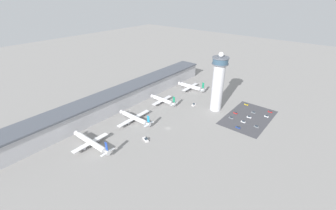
{
  "coord_description": "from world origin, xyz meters",
  "views": [
    {
      "loc": [
        -136.42,
        -112.3,
        116.31
      ],
      "look_at": [
        22.02,
        17.95,
        10.11
      ],
      "focal_mm": 24.0,
      "sensor_mm": 36.0,
      "label": 1
    }
  ],
  "objects_px": {
    "service_truck_catering": "(194,105)",
    "car_red_hatchback": "(231,118)",
    "car_blue_compact": "(238,127)",
    "car_yellow_taxi": "(270,112)",
    "car_maroon_suv": "(256,127)",
    "car_navy_sedan": "(267,116)",
    "car_black_suv": "(235,113)",
    "car_grey_coupe": "(246,104)",
    "airplane_gate_charlie": "(163,100)",
    "airplane_gate_bravo": "(135,118)",
    "car_silver_sedan": "(253,112)",
    "control_tower": "(218,82)",
    "car_green_van": "(249,117)",
    "airplane_gate_alpha": "(91,142)",
    "car_white_wagon": "(243,122)",
    "airplane_gate_delta": "(191,87)",
    "service_truck_fuel": "(146,139)"
  },
  "relations": [
    {
      "from": "service_truck_catering",
      "to": "car_red_hatchback",
      "type": "bearing_deg",
      "value": -89.82
    },
    {
      "from": "car_blue_compact",
      "to": "car_yellow_taxi",
      "type": "bearing_deg",
      "value": -15.14
    },
    {
      "from": "car_maroon_suv",
      "to": "car_navy_sedan",
      "type": "height_order",
      "value": "car_navy_sedan"
    },
    {
      "from": "car_yellow_taxi",
      "to": "car_black_suv",
      "type": "bearing_deg",
      "value": 133.48
    },
    {
      "from": "car_yellow_taxi",
      "to": "car_grey_coupe",
      "type": "relative_size",
      "value": 1.03
    },
    {
      "from": "airplane_gate_charlie",
      "to": "car_blue_compact",
      "type": "xyz_separation_m",
      "value": [
        5.98,
        -88.2,
        -3.58
      ]
    },
    {
      "from": "airplane_gate_charlie",
      "to": "car_red_hatchback",
      "type": "bearing_deg",
      "value": -76.38
    },
    {
      "from": "airplane_gate_bravo",
      "to": "car_silver_sedan",
      "type": "height_order",
      "value": "airplane_gate_bravo"
    },
    {
      "from": "control_tower",
      "to": "car_blue_compact",
      "type": "xyz_separation_m",
      "value": [
        -19.21,
        -34.62,
        -30.84
      ]
    },
    {
      "from": "car_maroon_suv",
      "to": "airplane_gate_charlie",
      "type": "bearing_deg",
      "value": 100.34
    },
    {
      "from": "car_yellow_taxi",
      "to": "car_grey_coupe",
      "type": "distance_m",
      "value": 26.3
    },
    {
      "from": "car_red_hatchback",
      "to": "car_black_suv",
      "type": "distance_m",
      "value": 12.33
    },
    {
      "from": "service_truck_catering",
      "to": "car_green_van",
      "type": "xyz_separation_m",
      "value": [
        13.2,
        -58.19,
        -0.35
      ]
    },
    {
      "from": "service_truck_catering",
      "to": "car_green_van",
      "type": "distance_m",
      "value": 59.67
    },
    {
      "from": "airplane_gate_alpha",
      "to": "car_green_van",
      "type": "xyz_separation_m",
      "value": [
        129.4,
        -82.07,
        -4.06
      ]
    },
    {
      "from": "airplane_gate_alpha",
      "to": "airplane_gate_bravo",
      "type": "bearing_deg",
      "value": 2.57
    },
    {
      "from": "car_maroon_suv",
      "to": "car_green_van",
      "type": "relative_size",
      "value": 1.0
    },
    {
      "from": "car_white_wagon",
      "to": "car_maroon_suv",
      "type": "bearing_deg",
      "value": -92.09
    },
    {
      "from": "airplane_gate_bravo",
      "to": "airplane_gate_delta",
      "type": "relative_size",
      "value": 1.05
    },
    {
      "from": "airplane_gate_alpha",
      "to": "airplane_gate_bravo",
      "type": "xyz_separation_m",
      "value": [
        50.29,
        2.26,
        -0.58
      ]
    },
    {
      "from": "service_truck_fuel",
      "to": "car_black_suv",
      "type": "distance_m",
      "value": 101.89
    },
    {
      "from": "car_yellow_taxi",
      "to": "car_navy_sedan",
      "type": "height_order",
      "value": "car_yellow_taxi"
    },
    {
      "from": "car_grey_coupe",
      "to": "car_white_wagon",
      "type": "xyz_separation_m",
      "value": [
        -38.03,
        -12.35,
        0.01
      ]
    },
    {
      "from": "airplane_gate_delta",
      "to": "car_white_wagon",
      "type": "relative_size",
      "value": 8.43
    },
    {
      "from": "car_silver_sedan",
      "to": "car_grey_coupe",
      "type": "bearing_deg",
      "value": 44.72
    },
    {
      "from": "airplane_gate_delta",
      "to": "car_navy_sedan",
      "type": "height_order",
      "value": "airplane_gate_delta"
    },
    {
      "from": "airplane_gate_alpha",
      "to": "car_blue_compact",
      "type": "relative_size",
      "value": 9.9
    },
    {
      "from": "airplane_gate_charlie",
      "to": "car_black_suv",
      "type": "height_order",
      "value": "airplane_gate_charlie"
    },
    {
      "from": "car_blue_compact",
      "to": "car_silver_sedan",
      "type": "distance_m",
      "value": 37.64
    },
    {
      "from": "car_red_hatchback",
      "to": "car_maroon_suv",
      "type": "bearing_deg",
      "value": -89.67
    },
    {
      "from": "car_yellow_taxi",
      "to": "car_grey_coupe",
      "type": "bearing_deg",
      "value": 89.06
    },
    {
      "from": "car_yellow_taxi",
      "to": "car_red_hatchback",
      "type": "height_order",
      "value": "car_red_hatchback"
    },
    {
      "from": "airplane_gate_alpha",
      "to": "airplane_gate_charlie",
      "type": "bearing_deg",
      "value": 3.98
    },
    {
      "from": "service_truck_fuel",
      "to": "car_blue_compact",
      "type": "xyz_separation_m",
      "value": [
        69.21,
        -53.41,
        -0.32
      ]
    },
    {
      "from": "service_truck_catering",
      "to": "car_navy_sedan",
      "type": "bearing_deg",
      "value": -69.92
    },
    {
      "from": "airplane_gate_delta",
      "to": "car_grey_coupe",
      "type": "height_order",
      "value": "airplane_gate_delta"
    },
    {
      "from": "car_white_wagon",
      "to": "car_yellow_taxi",
      "type": "bearing_deg",
      "value": -20.36
    },
    {
      "from": "car_blue_compact",
      "to": "car_black_suv",
      "type": "height_order",
      "value": "car_blue_compact"
    },
    {
      "from": "car_green_van",
      "to": "car_silver_sedan",
      "type": "relative_size",
      "value": 1.04
    },
    {
      "from": "service_truck_fuel",
      "to": "car_navy_sedan",
      "type": "height_order",
      "value": "service_truck_fuel"
    },
    {
      "from": "airplane_gate_charlie",
      "to": "service_truck_catering",
      "type": "relative_size",
      "value": 6.01
    },
    {
      "from": "airplane_gate_charlie",
      "to": "control_tower",
      "type": "bearing_deg",
      "value": -64.82
    },
    {
      "from": "car_silver_sedan",
      "to": "car_red_hatchback",
      "type": "relative_size",
      "value": 0.92
    },
    {
      "from": "control_tower",
      "to": "airplane_gate_delta",
      "type": "distance_m",
      "value": 63.28
    },
    {
      "from": "airplane_gate_charlie",
      "to": "car_white_wagon",
      "type": "xyz_separation_m",
      "value": [
        18.93,
        -87.92,
        -3.53
      ]
    },
    {
      "from": "airplane_gate_alpha",
      "to": "car_grey_coupe",
      "type": "distance_m",
      "value": 169.61
    },
    {
      "from": "airplane_gate_alpha",
      "to": "airplane_gate_delta",
      "type": "height_order",
      "value": "airplane_gate_alpha"
    },
    {
      "from": "airplane_gate_bravo",
      "to": "car_navy_sedan",
      "type": "height_order",
      "value": "airplane_gate_bravo"
    },
    {
      "from": "service_truck_catering",
      "to": "car_green_van",
      "type": "height_order",
      "value": "service_truck_catering"
    },
    {
      "from": "car_red_hatchback",
      "to": "car_blue_compact",
      "type": "bearing_deg",
      "value": -134.15
    }
  ]
}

